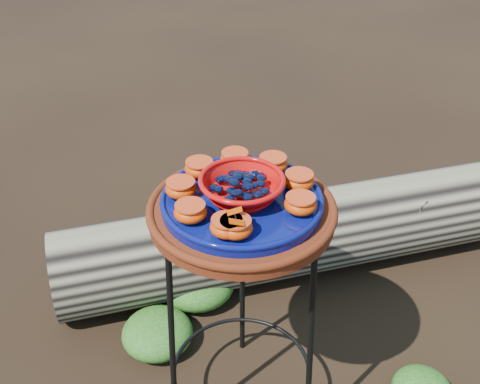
{
  "coord_description": "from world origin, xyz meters",
  "views": [
    {
      "loc": [
        0.01,
        -1.17,
        1.57
      ],
      "look_at": [
        -0.0,
        0.0,
        0.78
      ],
      "focal_mm": 45.0,
      "sensor_mm": 36.0,
      "label": 1
    }
  ],
  "objects_px": {
    "red_bowl": "(242,188)",
    "driftwood_log": "(287,235)",
    "terracotta_saucer": "(242,213)",
    "plant_stand": "(242,321)",
    "cobalt_plate": "(242,202)"
  },
  "relations": [
    {
      "from": "terracotta_saucer",
      "to": "driftwood_log",
      "type": "height_order",
      "value": "terracotta_saucer"
    },
    {
      "from": "red_bowl",
      "to": "driftwood_log",
      "type": "bearing_deg",
      "value": 75.35
    },
    {
      "from": "plant_stand",
      "to": "red_bowl",
      "type": "distance_m",
      "value": 0.44
    },
    {
      "from": "red_bowl",
      "to": "terracotta_saucer",
      "type": "bearing_deg",
      "value": 0.0
    },
    {
      "from": "terracotta_saucer",
      "to": "cobalt_plate",
      "type": "distance_m",
      "value": 0.03
    },
    {
      "from": "cobalt_plate",
      "to": "driftwood_log",
      "type": "height_order",
      "value": "cobalt_plate"
    },
    {
      "from": "terracotta_saucer",
      "to": "driftwood_log",
      "type": "xyz_separation_m",
      "value": [
        0.16,
        0.62,
        -0.56
      ]
    },
    {
      "from": "red_bowl",
      "to": "driftwood_log",
      "type": "distance_m",
      "value": 0.9
    },
    {
      "from": "terracotta_saucer",
      "to": "red_bowl",
      "type": "relative_size",
      "value": 2.33
    },
    {
      "from": "plant_stand",
      "to": "cobalt_plate",
      "type": "bearing_deg",
      "value": 0.0
    },
    {
      "from": "cobalt_plate",
      "to": "red_bowl",
      "type": "bearing_deg",
      "value": 0.0
    },
    {
      "from": "terracotta_saucer",
      "to": "cobalt_plate",
      "type": "relative_size",
      "value": 1.17
    },
    {
      "from": "cobalt_plate",
      "to": "driftwood_log",
      "type": "bearing_deg",
      "value": 75.35
    },
    {
      "from": "cobalt_plate",
      "to": "terracotta_saucer",
      "type": "bearing_deg",
      "value": 0.0
    },
    {
      "from": "terracotta_saucer",
      "to": "plant_stand",
      "type": "bearing_deg",
      "value": 0.0
    }
  ]
}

